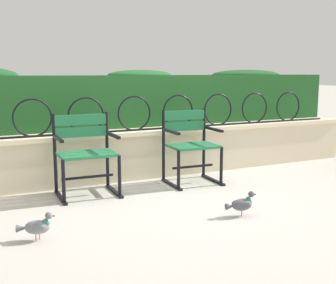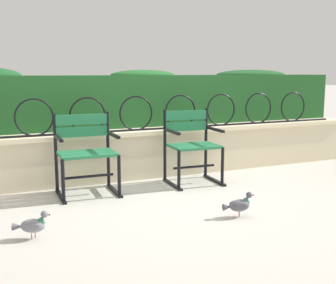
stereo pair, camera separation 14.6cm
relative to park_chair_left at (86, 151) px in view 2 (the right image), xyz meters
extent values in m
plane|color=#BCB7AD|center=(0.80, -0.49, -0.46)|extent=(60.00, 60.00, 0.00)
cube|color=beige|center=(0.80, 0.46, -0.19)|extent=(6.25, 0.35, 0.53)
cube|color=beige|center=(0.80, 0.46, 0.10)|extent=(6.25, 0.41, 0.05)
cylinder|color=black|center=(0.80, 0.39, 0.14)|extent=(5.73, 0.02, 0.02)
torus|color=black|center=(-0.46, 0.39, 0.33)|extent=(0.42, 0.02, 0.42)
torus|color=black|center=(0.13, 0.39, 0.33)|extent=(0.42, 0.02, 0.42)
torus|color=black|center=(0.71, 0.39, 0.33)|extent=(0.42, 0.02, 0.42)
torus|color=black|center=(1.29, 0.39, 0.33)|extent=(0.42, 0.02, 0.42)
torus|color=black|center=(1.88, 0.39, 0.33)|extent=(0.42, 0.02, 0.42)
torus|color=black|center=(2.46, 0.39, 0.33)|extent=(0.42, 0.02, 0.42)
torus|color=black|center=(3.05, 0.39, 0.33)|extent=(0.42, 0.02, 0.42)
cube|color=#1E5123|center=(0.80, 0.91, 0.45)|extent=(6.12, 0.55, 0.65)
ellipsoid|color=#1D5423|center=(1.00, 0.91, 0.78)|extent=(0.88, 0.50, 0.14)
ellipsoid|color=#1D4E24|center=(2.70, 0.91, 0.78)|extent=(1.16, 0.50, 0.15)
cube|color=#237547|center=(-0.01, -0.21, -0.02)|extent=(0.57, 0.14, 0.03)
cube|color=#237547|center=(0.00, -0.08, -0.02)|extent=(0.57, 0.14, 0.03)
cube|color=#237547|center=(0.00, 0.06, -0.02)|extent=(0.57, 0.14, 0.03)
cube|color=#237547|center=(0.00, 0.16, 0.31)|extent=(0.57, 0.05, 0.11)
cube|color=#237547|center=(0.00, 0.16, 0.18)|extent=(0.57, 0.05, 0.11)
cylinder|color=black|center=(0.29, 0.16, -0.04)|extent=(0.04, 0.04, 0.85)
cylinder|color=black|center=(0.28, -0.27, -0.24)|extent=(0.04, 0.04, 0.44)
cube|color=black|center=(0.28, -0.08, -0.45)|extent=(0.05, 0.52, 0.02)
cube|color=black|center=(0.28, -0.08, 0.16)|extent=(0.05, 0.40, 0.03)
cylinder|color=black|center=(-0.28, 0.17, -0.04)|extent=(0.04, 0.04, 0.85)
cylinder|color=black|center=(-0.29, -0.26, -0.24)|extent=(0.04, 0.04, 0.44)
cube|color=black|center=(-0.29, -0.07, -0.45)|extent=(0.05, 0.52, 0.02)
cube|color=black|center=(-0.29, -0.07, 0.16)|extent=(0.05, 0.40, 0.03)
cylinder|color=black|center=(0.00, -0.08, -0.26)|extent=(0.54, 0.04, 0.03)
cube|color=#237547|center=(1.23, -0.25, -0.02)|extent=(0.54, 0.15, 0.03)
cube|color=#237547|center=(1.23, -0.11, -0.02)|extent=(0.54, 0.15, 0.03)
cube|color=#237547|center=(1.24, 0.03, -0.02)|extent=(0.54, 0.15, 0.03)
cube|color=#237547|center=(1.24, 0.13, 0.31)|extent=(0.54, 0.06, 0.11)
cube|color=#237547|center=(1.24, 0.13, 0.18)|extent=(0.54, 0.06, 0.11)
cylinder|color=black|center=(1.51, 0.12, -0.04)|extent=(0.04, 0.04, 0.85)
cylinder|color=black|center=(1.49, -0.31, -0.24)|extent=(0.04, 0.04, 0.44)
cube|color=black|center=(1.50, -0.12, -0.45)|extent=(0.06, 0.52, 0.02)
cube|color=black|center=(1.50, -0.12, 0.16)|extent=(0.05, 0.40, 0.03)
cylinder|color=black|center=(0.98, 0.14, -0.04)|extent=(0.04, 0.04, 0.85)
cylinder|color=black|center=(0.96, -0.29, -0.24)|extent=(0.04, 0.04, 0.44)
cube|color=black|center=(0.96, -0.10, -0.45)|extent=(0.06, 0.52, 0.02)
cube|color=black|center=(0.96, -0.10, 0.16)|extent=(0.05, 0.40, 0.03)
cylinder|color=black|center=(1.23, -0.11, -0.26)|extent=(0.51, 0.05, 0.03)
ellipsoid|color=gray|center=(-0.68, -1.10, -0.36)|extent=(0.21, 0.16, 0.11)
cylinder|color=#2D6B56|center=(-0.62, -1.13, -0.32)|extent=(0.07, 0.06, 0.06)
sphere|color=slate|center=(-0.60, -1.13, -0.27)|extent=(0.06, 0.06, 0.06)
cone|color=black|center=(-0.57, -1.15, -0.27)|extent=(0.03, 0.02, 0.01)
cone|color=#595960|center=(-0.79, -1.06, -0.36)|extent=(0.10, 0.08, 0.06)
ellipsoid|color=slate|center=(-0.68, -1.06, -0.35)|extent=(0.14, 0.07, 0.07)
ellipsoid|color=slate|center=(-0.71, -1.14, -0.35)|extent=(0.14, 0.07, 0.07)
cylinder|color=#C6515B|center=(-0.67, -1.09, -0.44)|extent=(0.01, 0.01, 0.05)
cylinder|color=#C6515B|center=(-0.70, -1.12, -0.44)|extent=(0.01, 0.01, 0.05)
ellipsoid|color=#5B5B66|center=(1.06, -1.32, -0.36)|extent=(0.20, 0.13, 0.11)
cylinder|color=#2D6B56|center=(1.13, -1.33, -0.32)|extent=(0.07, 0.05, 0.06)
sphere|color=#494951|center=(1.15, -1.33, -0.27)|extent=(0.06, 0.06, 0.06)
cone|color=black|center=(1.18, -1.34, -0.27)|extent=(0.02, 0.02, 0.01)
cone|color=#404047|center=(0.95, -1.30, -0.36)|extent=(0.09, 0.07, 0.06)
ellipsoid|color=#4E4E56|center=(1.06, -1.28, -0.35)|extent=(0.14, 0.04, 0.07)
ellipsoid|color=#4E4E56|center=(1.05, -1.36, -0.35)|extent=(0.14, 0.04, 0.07)
cylinder|color=#C6515B|center=(1.08, -1.30, -0.44)|extent=(0.01, 0.01, 0.05)
cylinder|color=#C6515B|center=(1.05, -1.33, -0.44)|extent=(0.01, 0.01, 0.05)
camera|label=1|loc=(-1.16, -4.39, 0.82)|focal=46.31mm
camera|label=2|loc=(-1.03, -4.46, 0.82)|focal=46.31mm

